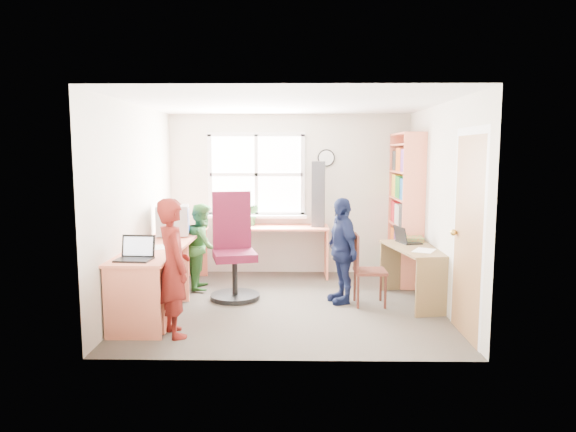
% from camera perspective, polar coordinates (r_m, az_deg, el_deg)
% --- Properties ---
extents(room, '(3.64, 3.44, 2.44)m').
position_cam_1_polar(room, '(6.18, 0.08, 1.37)').
color(room, '#443D35').
rests_on(room, ground).
extents(l_desk, '(2.38, 2.95, 0.75)m').
position_cam_1_polar(l_desk, '(6.09, -12.54, -6.15)').
color(l_desk, '#FF8865').
rests_on(l_desk, ground).
extents(right_desk, '(0.75, 1.27, 0.68)m').
position_cam_1_polar(right_desk, '(6.49, 14.09, -5.02)').
color(right_desk, olive).
rests_on(right_desk, ground).
extents(bookshelf, '(0.30, 1.02, 2.10)m').
position_cam_1_polar(bookshelf, '(7.45, 12.92, 0.49)').
color(bookshelf, '#FF8865').
rests_on(bookshelf, ground).
extents(swivel_chair, '(0.75, 0.75, 1.33)m').
position_cam_1_polar(swivel_chair, '(6.53, -6.07, -4.07)').
color(swivel_chair, black).
rests_on(swivel_chair, ground).
extents(wooden_chair, '(0.38, 0.38, 0.87)m').
position_cam_1_polar(wooden_chair, '(6.26, 8.51, -5.58)').
color(wooden_chair, '#53251B').
rests_on(wooden_chair, ground).
extents(crt_monitor, '(0.46, 0.43, 0.40)m').
position_cam_1_polar(crt_monitor, '(6.82, -12.69, -0.50)').
color(crt_monitor, '#A3A3A7').
rests_on(crt_monitor, l_desk).
extents(laptop_left, '(0.37, 0.31, 0.24)m').
position_cam_1_polar(laptop_left, '(5.45, -16.56, -4.07)').
color(laptop_left, black).
rests_on(laptop_left, l_desk).
extents(laptop_right, '(0.33, 0.37, 0.22)m').
position_cam_1_polar(laptop_right, '(6.71, 12.91, -2.51)').
color(laptop_right, black).
rests_on(laptop_right, right_desk).
extents(speaker_a, '(0.09, 0.09, 0.16)m').
position_cam_1_polar(speaker_a, '(6.52, -12.85, -1.93)').
color(speaker_a, black).
rests_on(speaker_a, l_desk).
extents(speaker_b, '(0.11, 0.11, 0.17)m').
position_cam_1_polar(speaker_b, '(7.05, -11.88, -1.19)').
color(speaker_b, black).
rests_on(speaker_b, l_desk).
extents(cd_tower, '(0.20, 0.18, 0.95)m').
position_cam_1_polar(cd_tower, '(7.50, 3.39, 2.44)').
color(cd_tower, black).
rests_on(cd_tower, l_desk).
extents(game_box, '(0.34, 0.34, 0.06)m').
position_cam_1_polar(game_box, '(6.88, 13.47, -2.46)').
color(game_box, red).
rests_on(game_box, right_desk).
extents(paper_a, '(0.34, 0.39, 0.00)m').
position_cam_1_polar(paper_a, '(6.07, -14.51, -3.39)').
color(paper_a, white).
rests_on(paper_a, l_desk).
extents(paper_b, '(0.34, 0.38, 0.00)m').
position_cam_1_polar(paper_b, '(6.26, 14.88, -3.72)').
color(paper_b, white).
rests_on(paper_b, right_desk).
extents(potted_plant, '(0.18, 0.14, 0.31)m').
position_cam_1_polar(potted_plant, '(7.64, -3.96, 0.10)').
color(potted_plant, '#2A6A38').
rests_on(potted_plant, l_desk).
extents(person_red, '(0.54, 0.60, 1.39)m').
position_cam_1_polar(person_red, '(5.25, -12.62, -5.61)').
color(person_red, maroon).
rests_on(person_red, ground).
extents(person_green, '(0.48, 0.59, 1.16)m').
position_cam_1_polar(person_green, '(7.01, -9.43, -3.32)').
color(person_green, '#327830').
rests_on(person_green, ground).
extents(person_navy, '(0.52, 0.82, 1.29)m').
position_cam_1_polar(person_navy, '(6.30, 5.99, -3.81)').
color(person_navy, '#161F46').
rests_on(person_navy, ground).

